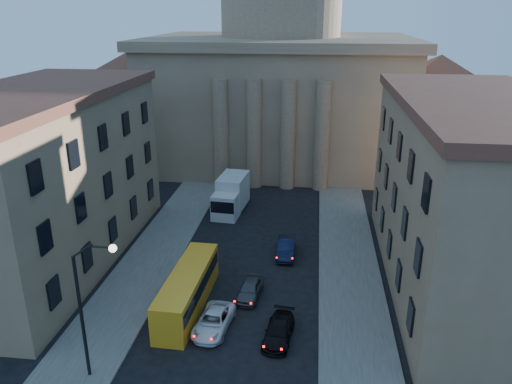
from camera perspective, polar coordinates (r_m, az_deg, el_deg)
sidewalk_left at (r=40.92m, az=-13.91°, el=-10.45°), size 5.00×60.00×0.15m
sidewalk_right at (r=38.69m, az=10.98°, el=-12.13°), size 5.00×60.00×0.15m
church at (r=70.86m, az=2.73°, el=13.18°), size 68.02×28.76×36.60m
building_left at (r=44.83m, az=-23.16°, el=1.54°), size 11.60×26.60×14.70m
building_right at (r=40.69m, az=23.34°, el=-0.31°), size 11.60×26.60×14.70m
street_lamp at (r=29.92m, az=-18.63°, el=-11.63°), size 2.62×0.44×8.83m
car_left_mid at (r=35.02m, az=-4.87°, el=-14.50°), size 2.61×4.76×1.26m
car_right_mid at (r=34.10m, az=2.62°, el=-15.57°), size 2.15×4.37×1.22m
car_right_far at (r=38.34m, az=-0.71°, el=-11.02°), size 1.89×3.97×1.31m
car_right_distant at (r=44.33m, az=3.44°, el=-6.39°), size 1.55×4.32×1.42m
city_bus at (r=37.09m, az=-7.82°, el=-10.89°), size 2.62×9.93×2.78m
box_truck at (r=53.46m, az=-2.89°, el=-0.39°), size 3.23×6.90×3.67m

